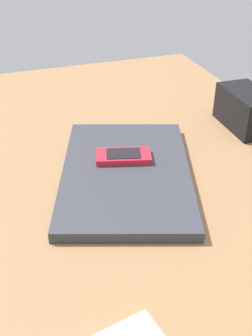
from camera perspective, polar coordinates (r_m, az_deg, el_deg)
desk_surface at (r=78.21cm, az=-0.08°, el=-1.29°), size 120.00×80.00×3.00cm
laptop_closed at (r=75.05cm, az=-0.00°, el=-0.67°), size 40.19×32.60×1.92cm
cell_phone_on_laptop at (r=76.94cm, az=-0.33°, el=1.64°), size 7.50×11.03×1.28cm
desk_organizer at (r=94.79cm, az=16.08°, el=7.69°), size 14.38×8.34×8.15cm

